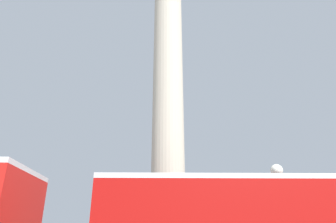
% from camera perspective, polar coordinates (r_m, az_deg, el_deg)
% --- Properties ---
extents(monument_column, '(4.93, 4.93, 22.59)m').
position_cam_1_polar(monument_column, '(15.02, 0.00, -6.13)').
color(monument_column, '#BCB29E').
rests_on(monument_column, ground_plane).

